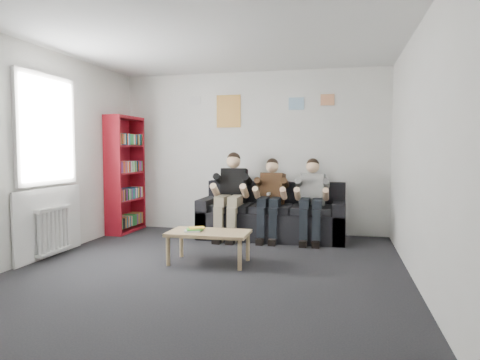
% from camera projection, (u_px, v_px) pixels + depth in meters
% --- Properties ---
extents(room_shell, '(5.00, 5.00, 5.00)m').
position_uv_depth(room_shell, '(207.00, 154.00, 4.81)').
color(room_shell, black).
rests_on(room_shell, ground).
extents(sofa, '(2.26, 0.92, 0.87)m').
position_uv_depth(sofa, '(272.00, 218.00, 6.80)').
color(sofa, black).
rests_on(sofa, ground).
extents(bookshelf, '(0.29, 0.88, 1.96)m').
position_uv_depth(bookshelf, '(126.00, 174.00, 7.25)').
color(bookshelf, maroon).
rests_on(bookshelf, ground).
extents(coffee_table, '(0.98, 0.54, 0.39)m').
position_uv_depth(coffee_table, '(209.00, 235.00, 5.24)').
color(coffee_table, tan).
rests_on(coffee_table, ground).
extents(game_cases, '(0.23, 0.20, 0.04)m').
position_uv_depth(game_cases, '(194.00, 229.00, 5.25)').
color(game_cases, silver).
rests_on(game_cases, coffee_table).
extents(person_left, '(0.41, 0.88, 1.35)m').
position_uv_depth(person_left, '(231.00, 196.00, 6.72)').
color(person_left, black).
rests_on(person_left, sofa).
extents(person_middle, '(0.36, 0.78, 1.26)m').
position_uv_depth(person_middle, '(270.00, 199.00, 6.58)').
color(person_middle, '#53361B').
rests_on(person_middle, sofa).
extents(person_right, '(0.37, 0.78, 1.26)m').
position_uv_depth(person_right, '(312.00, 200.00, 6.44)').
color(person_right, white).
rests_on(person_right, sofa).
extents(radiator, '(0.10, 0.64, 0.60)m').
position_uv_depth(radiator, '(54.00, 230.00, 5.57)').
color(radiator, white).
rests_on(radiator, ground).
extents(window, '(0.05, 1.30, 2.36)m').
position_uv_depth(window, '(48.00, 178.00, 5.54)').
color(window, white).
rests_on(window, room_shell).
extents(poster_large, '(0.42, 0.01, 0.55)m').
position_uv_depth(poster_large, '(229.00, 111.00, 7.27)').
color(poster_large, '#D7D54C').
rests_on(poster_large, room_shell).
extents(poster_blue, '(0.25, 0.01, 0.20)m').
position_uv_depth(poster_blue, '(296.00, 104.00, 7.00)').
color(poster_blue, '#409ADA').
rests_on(poster_blue, room_shell).
extents(poster_pink, '(0.22, 0.01, 0.18)m').
position_uv_depth(poster_pink, '(327.00, 100.00, 6.88)').
color(poster_pink, '#C53D72').
rests_on(poster_pink, room_shell).
extents(poster_sign, '(0.20, 0.01, 0.14)m').
position_uv_depth(poster_sign, '(195.00, 100.00, 7.40)').
color(poster_sign, silver).
rests_on(poster_sign, room_shell).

